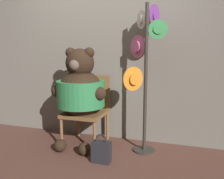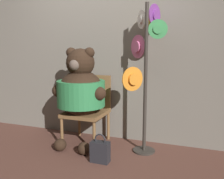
% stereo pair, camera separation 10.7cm
% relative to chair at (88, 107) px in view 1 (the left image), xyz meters
% --- Properties ---
extents(ground_plane, '(14.00, 14.00, 0.00)m').
position_rel_chair_xyz_m(ground_plane, '(0.16, -0.47, -0.49)').
color(ground_plane, brown).
extents(wall_back, '(8.00, 0.10, 2.45)m').
position_rel_chair_xyz_m(wall_back, '(0.16, 0.31, 0.73)').
color(wall_back, slate).
rests_on(wall_back, ground_plane).
extents(chair, '(0.53, 0.55, 0.93)m').
position_rel_chair_xyz_m(chair, '(0.00, 0.00, 0.00)').
color(chair, brown).
rests_on(chair, ground_plane).
extents(teddy_bear, '(0.76, 0.67, 1.31)m').
position_rel_chair_xyz_m(teddy_bear, '(-0.02, -0.18, 0.26)').
color(teddy_bear, black).
rests_on(teddy_bear, ground_plane).
extents(hat_display_rack, '(0.49, 0.58, 1.84)m').
position_rel_chair_xyz_m(hat_display_rack, '(0.79, -0.05, 0.69)').
color(hat_display_rack, '#332D28').
rests_on(hat_display_rack, ground_plane).
extents(handbag_on_ground, '(0.22, 0.11, 0.34)m').
position_rel_chair_xyz_m(handbag_on_ground, '(0.41, -0.57, -0.37)').
color(handbag_on_ground, '#232328').
rests_on(handbag_on_ground, ground_plane).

